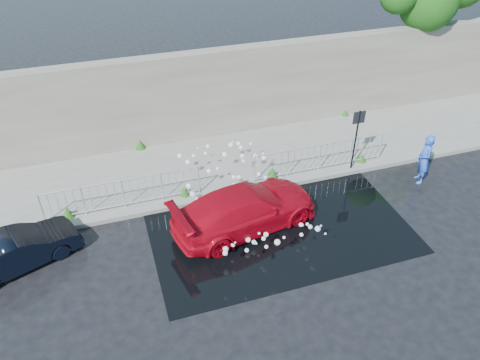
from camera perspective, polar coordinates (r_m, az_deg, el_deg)
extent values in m
plane|color=black|center=(14.13, 4.36, -8.75)|extent=(90.00, 90.00, 0.00)
cube|color=slate|center=(17.77, -1.55, 2.21)|extent=(30.00, 4.00, 0.15)
cube|color=slate|center=(16.21, 0.49, -1.48)|extent=(30.00, 0.25, 0.16)
cube|color=#646054|center=(18.73, -3.60, 10.43)|extent=(30.00, 0.60, 3.50)
cube|color=black|center=(14.95, 4.74, -5.76)|extent=(8.00, 5.00, 0.01)
cylinder|color=black|center=(17.20, 13.84, 4.48)|extent=(0.06, 0.06, 2.50)
cube|color=black|center=(16.72, 14.33, 7.40)|extent=(0.45, 0.04, 0.45)
cylinder|color=#332114|center=(23.62, 20.69, 15.30)|extent=(0.36, 0.36, 5.00)
sphere|color=#144811|center=(22.14, 22.01, 19.54)|extent=(2.45, 2.45, 2.45)
cylinder|color=silver|center=(15.76, -23.02, -3.24)|extent=(0.05, 0.05, 1.10)
cylinder|color=silver|center=(15.79, -5.08, 0.03)|extent=(0.05, 0.05, 1.10)
cylinder|color=silver|center=(15.28, -14.31, -0.07)|extent=(5.00, 0.04, 0.04)
cylinder|color=silver|center=(15.83, -13.81, -2.86)|extent=(5.00, 0.04, 0.04)
cylinder|color=silver|center=(16.25, 1.78, 1.30)|extent=(0.05, 0.05, 1.10)
cylinder|color=silver|center=(18.30, 16.75, 3.97)|extent=(0.05, 0.05, 1.10)
cylinder|color=silver|center=(16.85, 9.88, 4.22)|extent=(5.00, 0.04, 0.04)
cylinder|color=silver|center=(17.36, 9.57, 1.55)|extent=(5.00, 0.04, 0.04)
cone|color=#124514|center=(15.92, -20.27, -3.69)|extent=(0.40, 0.40, 0.39)
cone|color=#124514|center=(15.98, -6.79, -1.29)|extent=(0.36, 0.36, 0.34)
cone|color=#124514|center=(16.68, 3.97, 0.86)|extent=(0.44, 0.44, 0.43)
cone|color=#124514|center=(18.19, 14.60, 2.66)|extent=(0.38, 0.38, 0.30)
cone|color=#124514|center=(18.78, -12.08, 4.31)|extent=(0.42, 0.42, 0.36)
cone|color=#124514|center=(21.33, 12.70, 8.05)|extent=(0.34, 0.34, 0.26)
sphere|color=white|center=(16.63, -1.94, 3.16)|extent=(0.18, 0.18, 0.18)
sphere|color=white|center=(16.31, 4.83, 0.76)|extent=(0.07, 0.07, 0.07)
sphere|color=white|center=(17.24, -0.21, 4.48)|extent=(0.15, 0.15, 0.15)
sphere|color=white|center=(16.22, 4.83, -0.51)|extent=(0.09, 0.09, 0.09)
sphere|color=white|center=(15.86, -0.17, 0.36)|extent=(0.13, 0.13, 0.13)
sphere|color=white|center=(16.04, -2.77, 1.41)|extent=(0.11, 0.11, 0.11)
sphere|color=white|center=(16.92, -5.20, 3.94)|extent=(0.06, 0.06, 0.06)
sphere|color=white|center=(17.10, -1.18, 4.30)|extent=(0.16, 0.16, 0.16)
sphere|color=white|center=(15.79, -0.75, -0.63)|extent=(0.15, 0.15, 0.15)
sphere|color=white|center=(16.76, 0.10, 4.00)|extent=(0.15, 0.15, 0.15)
sphere|color=white|center=(17.01, -0.92, 4.69)|extent=(0.07, 0.07, 0.07)
sphere|color=white|center=(16.68, 2.82, 3.27)|extent=(0.08, 0.08, 0.08)
sphere|color=white|center=(15.65, -2.90, -2.30)|extent=(0.15, 0.15, 0.15)
sphere|color=white|center=(16.12, 3.08, 0.32)|extent=(0.13, 0.13, 0.13)
sphere|color=white|center=(15.87, -3.85, 1.10)|extent=(0.16, 0.16, 0.16)
sphere|color=white|center=(15.52, -5.83, -1.72)|extent=(0.18, 0.18, 0.18)
sphere|color=white|center=(15.57, -3.18, -2.07)|extent=(0.18, 0.18, 0.18)
sphere|color=white|center=(16.60, -4.23, 3.28)|extent=(0.12, 0.12, 0.12)
sphere|color=white|center=(16.91, -3.97, 4.12)|extent=(0.13, 0.13, 0.13)
sphere|color=white|center=(16.46, 0.25, 2.97)|extent=(0.15, 0.15, 0.15)
sphere|color=white|center=(16.10, 4.56, -0.41)|extent=(0.16, 0.16, 0.16)
sphere|color=white|center=(15.72, 0.58, -1.36)|extent=(0.06, 0.06, 0.06)
sphere|color=white|center=(15.60, 1.36, -2.09)|extent=(0.13, 0.13, 0.13)
sphere|color=white|center=(16.28, 2.29, 0.71)|extent=(0.14, 0.14, 0.14)
sphere|color=white|center=(16.38, -6.40, 2.20)|extent=(0.17, 0.17, 0.17)
sphere|color=white|center=(16.48, 0.42, 2.35)|extent=(0.11, 0.11, 0.11)
sphere|color=white|center=(17.00, 1.31, 4.45)|extent=(0.10, 0.10, 0.10)
sphere|color=white|center=(15.47, -5.32, -2.32)|extent=(0.12, 0.12, 0.12)
sphere|color=white|center=(16.51, -5.67, 2.99)|extent=(0.12, 0.12, 0.12)
sphere|color=white|center=(15.60, -6.30, -0.70)|extent=(0.17, 0.17, 0.17)
sphere|color=white|center=(16.65, 2.87, 2.73)|extent=(0.17, 0.17, 0.17)
sphere|color=white|center=(15.98, -0.77, 0.36)|extent=(0.14, 0.14, 0.14)
sphere|color=white|center=(16.72, 1.87, 2.92)|extent=(0.18, 0.18, 0.18)
sphere|color=white|center=(16.50, -7.40, 2.96)|extent=(0.16, 0.16, 0.16)
sphere|color=white|center=(13.06, 1.99, -7.74)|extent=(0.07, 0.07, 0.07)
sphere|color=white|center=(13.40, 10.36, -6.46)|extent=(0.07, 0.07, 0.07)
sphere|color=white|center=(14.31, 7.43, -5.43)|extent=(0.13, 0.13, 0.13)
sphere|color=white|center=(13.98, 0.99, -7.30)|extent=(0.16, 0.16, 0.16)
sphere|color=white|center=(13.66, 2.89, -7.14)|extent=(0.13, 0.13, 0.13)
sphere|color=white|center=(14.61, 7.63, -5.47)|extent=(0.09, 0.09, 0.09)
sphere|color=white|center=(13.49, -1.78, -8.40)|extent=(0.17, 0.17, 0.17)
sphere|color=white|center=(13.48, -0.82, -7.98)|extent=(0.09, 0.09, 0.09)
sphere|color=white|center=(12.78, -1.82, -8.89)|extent=(0.15, 0.15, 0.15)
sphere|color=white|center=(13.73, 9.83, -5.53)|extent=(0.06, 0.06, 0.06)
sphere|color=white|center=(13.43, -0.60, -7.64)|extent=(0.06, 0.06, 0.06)
sphere|color=white|center=(13.80, -4.70, -8.54)|extent=(0.10, 0.10, 0.10)
sphere|color=white|center=(12.75, 0.83, -8.56)|extent=(0.12, 0.12, 0.12)
sphere|color=white|center=(14.07, 1.71, -7.58)|extent=(0.14, 0.14, 0.14)
sphere|color=white|center=(13.83, 9.45, -5.88)|extent=(0.17, 0.17, 0.17)
sphere|color=white|center=(13.10, 7.50, -6.63)|extent=(0.11, 0.11, 0.11)
sphere|color=white|center=(13.82, -0.91, -7.92)|extent=(0.11, 0.11, 0.11)
sphere|color=white|center=(13.57, 3.19, -6.65)|extent=(0.15, 0.15, 0.15)
sphere|color=white|center=(12.91, 4.57, -7.57)|extent=(0.17, 0.17, 0.17)
sphere|color=white|center=(13.32, 5.39, -6.99)|extent=(0.09, 0.09, 0.09)
sphere|color=white|center=(14.00, 2.35, -6.52)|extent=(0.08, 0.08, 0.08)
sphere|color=white|center=(12.72, 3.23, -8.13)|extent=(0.11, 0.11, 0.11)
sphere|color=white|center=(14.07, 8.56, -5.66)|extent=(0.14, 0.14, 0.14)
sphere|color=white|center=(14.39, 8.21, -5.35)|extent=(0.10, 0.10, 0.10)
imported|color=#AD0616|center=(14.54, 0.69, -3.49)|extent=(5.01, 2.84, 1.37)
imported|color=black|center=(14.77, -25.36, -7.68)|extent=(3.55, 2.31, 1.11)
imported|color=blue|center=(17.58, 21.54, 2.36)|extent=(0.64, 0.78, 1.85)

